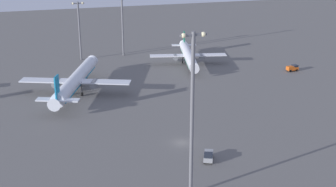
{
  "coord_description": "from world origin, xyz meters",
  "views": [
    {
      "loc": [
        -31.46,
        -95.06,
        48.28
      ],
      "look_at": [
        3.61,
        23.9,
        4.0
      ],
      "focal_mm": 49.33,
      "sensor_mm": 36.0,
      "label": 1
    }
  ],
  "objects": [
    {
      "name": "ground_plane",
      "position": [
        0.0,
        0.0,
        0.0
      ],
      "size": [
        416.0,
        416.0,
        0.0
      ],
      "primitive_type": "plane",
      "color": "#605E5B"
    },
    {
      "name": "apron_light_east",
      "position": [
        2.48,
        83.93,
        14.53
      ],
      "size": [
        4.8,
        0.9,
        25.39
      ],
      "color": "slate",
      "rests_on": "ground"
    },
    {
      "name": "apron_light_west",
      "position": [
        -5.35,
        -21.92,
        17.83
      ],
      "size": [
        4.8,
        0.9,
        31.83
      ],
      "color": "slate",
      "rests_on": "ground"
    },
    {
      "name": "airplane_near_gate",
      "position": [
        23.32,
        63.81,
        3.6
      ],
      "size": [
        28.89,
        36.88,
        9.53
      ],
      "rotation": [
        0.0,
        0.0,
        2.93
      ],
      "color": "white",
      "rests_on": "ground"
    },
    {
      "name": "airplane_mid_apron",
      "position": [
        -20.58,
        42.85,
        4.28
      ],
      "size": [
        33.48,
        42.48,
        11.33
      ],
      "rotation": [
        0.0,
        0.0,
        -0.37
      ],
      "color": "silver",
      "rests_on": "ground"
    },
    {
      "name": "maintenance_van",
      "position": [
        2.8,
        -10.36,
        1.18
      ],
      "size": [
        3.48,
        4.58,
        2.25
      ],
      "rotation": [
        0.0,
        0.0,
        2.72
      ],
      "color": "gray",
      "rests_on": "ground"
    },
    {
      "name": "apron_light_central",
      "position": [
        -14.68,
        82.13,
        13.07
      ],
      "size": [
        4.8,
        0.9,
        22.57
      ],
      "color": "slate",
      "rests_on": "ground"
    },
    {
      "name": "cargo_loader",
      "position": [
        56.65,
        45.12,
        1.18
      ],
      "size": [
        4.28,
        2.29,
        2.25
      ],
      "rotation": [
        0.0,
        0.0,
        4.79
      ],
      "color": "#D85919",
      "rests_on": "ground"
    }
  ]
}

